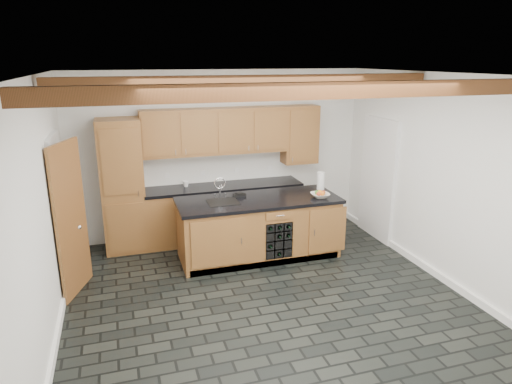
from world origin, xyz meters
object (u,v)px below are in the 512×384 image
kitchen_scale (240,195)px  fruit_bowl (320,195)px  island (259,228)px  paper_towel (321,181)px

kitchen_scale → fruit_bowl: fruit_bowl is taller
kitchen_scale → island: bearing=-41.0°
kitchen_scale → paper_towel: paper_towel is taller
island → kitchen_scale: kitchen_scale is taller
island → fruit_bowl: 1.06m
fruit_bowl → island: bearing=167.6°
kitchen_scale → fruit_bowl: 1.23m
island → paper_towel: bearing=10.7°
paper_towel → kitchen_scale: bearing=179.5°
fruit_bowl → paper_towel: (0.20, 0.41, 0.11)m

